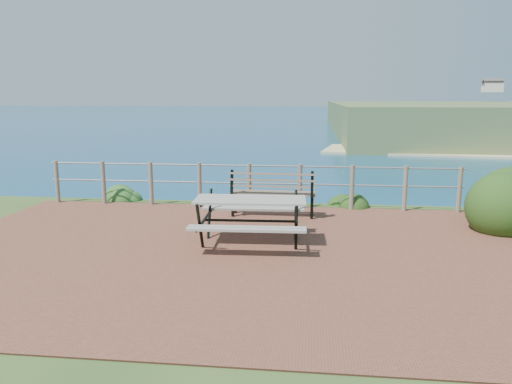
% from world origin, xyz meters
% --- Properties ---
extents(ground, '(10.00, 7.00, 0.12)m').
position_xyz_m(ground, '(0.00, 0.00, 0.00)').
color(ground, brown).
rests_on(ground, ground).
extents(ocean, '(1200.00, 1200.00, 0.00)m').
position_xyz_m(ocean, '(0.00, 200.00, 0.00)').
color(ocean, '#135B75').
rests_on(ocean, ground).
extents(safety_railing, '(9.40, 0.10, 1.00)m').
position_xyz_m(safety_railing, '(0.00, 3.35, 0.57)').
color(safety_railing, '#6B5B4C').
rests_on(safety_railing, ground).
extents(picnic_table, '(1.89, 1.62, 0.79)m').
position_xyz_m(picnic_table, '(0.39, 0.47, 0.50)').
color(picnic_table, gray).
rests_on(picnic_table, ground).
extents(park_bench, '(1.79, 0.48, 1.01)m').
position_xyz_m(park_bench, '(0.60, 2.54, 0.66)').
color(park_bench, brown).
rests_on(park_bench, ground).
extents(shrub_right_front, '(1.39, 1.39, 1.97)m').
position_xyz_m(shrub_right_front, '(5.04, 2.05, 0.00)').
color(shrub_right_front, '#1D3F13').
rests_on(shrub_right_front, ground).
extents(shrub_right_edge, '(1.25, 1.25, 1.78)m').
position_xyz_m(shrub_right_edge, '(5.29, 3.22, 0.00)').
color(shrub_right_edge, '#1D3F13').
rests_on(shrub_right_edge, ground).
extents(shrub_lip_west, '(0.87, 0.87, 0.64)m').
position_xyz_m(shrub_lip_west, '(-3.14, 3.85, 0.00)').
color(shrub_lip_west, '#2F5A21').
rests_on(shrub_lip_west, ground).
extents(shrub_lip_east, '(0.81, 0.81, 0.57)m').
position_xyz_m(shrub_lip_east, '(2.25, 3.85, 0.00)').
color(shrub_lip_east, '#1D3F13').
rests_on(shrub_lip_east, ground).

